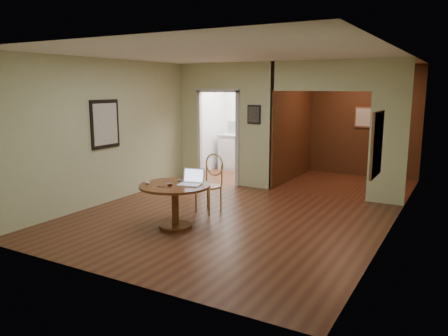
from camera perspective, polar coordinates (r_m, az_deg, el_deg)
The scene contains 11 objects.
floor at distance 7.24m, azimuth -0.46°, elevation -6.99°, with size 5.00×5.00×0.00m, color #482014.
room_shell at distance 9.93m, azimuth 6.16°, elevation 5.33°, with size 5.20×7.50×5.00m.
dining_table at distance 6.85m, azimuth -6.42°, elevation -3.62°, with size 1.11×1.11×0.69m.
chair at distance 7.66m, azimuth -1.75°, elevation -1.56°, with size 0.50×0.50×1.03m.
open_laptop at distance 6.78m, azimuth -4.30°, elevation -1.62°, with size 0.39×0.37×0.24m.
closed_laptop at distance 6.95m, azimuth -5.39°, elevation -1.78°, with size 0.31×0.20×0.02m, color silver.
mouse at distance 6.90m, azimuth -9.99°, elevation -1.88°, with size 0.11×0.06×0.05m, color white.
wine_glass at distance 6.70m, azimuth -7.09°, elevation -1.96°, with size 0.09×0.09×0.10m, color white, non-canonical shape.
pen at distance 6.67m, azimuth -8.25°, elevation -2.44°, with size 0.01×0.01×0.12m, color navy.
kitchen_cabinet at distance 11.38m, azimuth 4.21°, elevation 1.90°, with size 2.06×0.60×0.94m.
grocery_bag at distance 11.22m, azimuth 5.19°, elevation 5.04°, with size 0.34×0.29×0.34m, color beige.
Camera 1 is at (3.45, -5.98, 2.19)m, focal length 35.00 mm.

